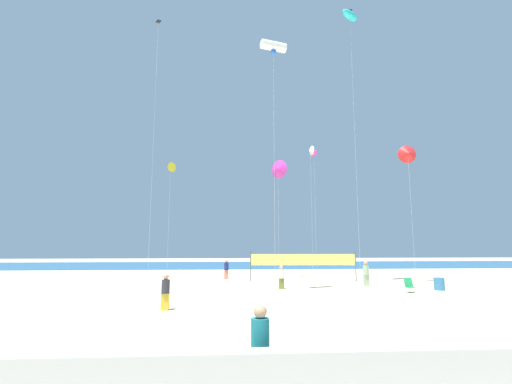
% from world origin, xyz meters
% --- Properties ---
extents(ground_plane, '(120.00, 120.00, 0.00)m').
position_xyz_m(ground_plane, '(0.00, 0.00, 0.00)').
color(ground_plane, beige).
extents(ocean_band, '(120.00, 20.00, 0.01)m').
position_xyz_m(ocean_band, '(0.00, 34.87, 0.00)').
color(ocean_band, '#28608C').
rests_on(ocean_band, ground).
extents(boardwalk_ledge, '(28.00, 0.44, 0.98)m').
position_xyz_m(boardwalk_ledge, '(0.00, -11.74, 0.49)').
color(boardwalk_ledge, '#B7B7BC').
rests_on(boardwalk_ledge, ground).
extents(mother_figure, '(0.39, 0.39, 1.71)m').
position_xyz_m(mother_figure, '(-2.66, -11.00, 0.91)').
color(mother_figure, '#EA7260').
rests_on(mother_figure, ground).
extents(toddler_figure, '(0.19, 0.19, 0.82)m').
position_xyz_m(toddler_figure, '(-2.06, -11.12, 0.44)').
color(toddler_figure, olive).
rests_on(toddler_figure, ground).
extents(beachgoer_sage_shirt, '(0.40, 0.40, 1.76)m').
position_xyz_m(beachgoer_sage_shirt, '(6.47, 7.14, 0.94)').
color(beachgoer_sage_shirt, '#99B28C').
rests_on(beachgoer_sage_shirt, ground).
extents(beachgoer_charcoal_shirt, '(0.37, 0.37, 1.63)m').
position_xyz_m(beachgoer_charcoal_shirt, '(-6.24, -1.63, 0.87)').
color(beachgoer_charcoal_shirt, gold).
rests_on(beachgoer_charcoal_shirt, ground).
extents(beachgoer_white_shirt, '(0.35, 0.35, 1.55)m').
position_xyz_m(beachgoer_white_shirt, '(0.15, 5.90, 0.83)').
color(beachgoer_white_shirt, olive).
rests_on(beachgoer_white_shirt, ground).
extents(beachgoer_navy_shirt, '(0.38, 0.38, 1.66)m').
position_xyz_m(beachgoer_navy_shirt, '(-3.64, 13.29, 0.89)').
color(beachgoer_navy_shirt, '#EA7260').
rests_on(beachgoer_navy_shirt, ground).
extents(folding_beach_chair, '(0.52, 0.65, 0.89)m').
position_xyz_m(folding_beach_chair, '(7.84, 3.50, 0.47)').
color(folding_beach_chair, '#1E8C4C').
rests_on(folding_beach_chair, ground).
extents(trash_barrel, '(0.66, 0.66, 0.80)m').
position_xyz_m(trash_barrel, '(10.33, 4.46, 0.40)').
color(trash_barrel, teal).
rests_on(trash_barrel, ground).
extents(volleyball_net, '(8.62, 0.54, 2.40)m').
position_xyz_m(volleyball_net, '(2.62, 10.72, 1.64)').
color(volleyball_net, '#4C4C51').
rests_on(volleyball_net, ground).
extents(beach_handbag, '(0.30, 0.15, 0.24)m').
position_xyz_m(beach_handbag, '(6.69, 3.42, 0.12)').
color(beach_handbag, white).
rests_on(beach_handbag, ground).
extents(kite_magenta_inflatable, '(0.82, 1.49, 13.00)m').
position_xyz_m(kite_magenta_inflatable, '(5.56, 18.50, 12.59)').
color(kite_magenta_inflatable, silver).
rests_on(kite_magenta_inflatable, ground).
extents(kite_black_diamond, '(0.42, 0.41, 21.84)m').
position_xyz_m(kite_black_diamond, '(-9.60, 9.92, 19.95)').
color(kite_black_diamond, silver).
rests_on(kite_black_diamond, ground).
extents(kite_magenta_delta, '(1.49, 1.47, 10.64)m').
position_xyz_m(kite_magenta_delta, '(0.97, 13.35, 9.78)').
color(kite_magenta_delta, silver).
rests_on(kite_magenta_delta, ground).
extents(kite_red_delta, '(1.49, 0.60, 10.87)m').
position_xyz_m(kite_red_delta, '(10.81, 8.45, 10.14)').
color(kite_red_delta, silver).
rests_on(kite_red_delta, ground).
extents(kite_yellow_delta, '(1.00, 1.04, 11.53)m').
position_xyz_m(kite_yellow_delta, '(-9.70, 19.09, 10.98)').
color(kite_yellow_delta, silver).
rests_on(kite_yellow_delta, ground).
extents(kite_cyan_inflatable, '(1.99, 1.79, 22.12)m').
position_xyz_m(kite_cyan_inflatable, '(6.31, 7.85, 21.55)').
color(kite_cyan_inflatable, silver).
rests_on(kite_cyan_inflatable, ground).
extents(kite_white_tube, '(1.82, 1.09, 16.34)m').
position_xyz_m(kite_white_tube, '(-0.58, 3.41, 15.97)').
color(kite_white_tube, silver).
rests_on(kite_white_tube, ground).
extents(kite_white_delta, '(0.57, 1.02, 12.70)m').
position_xyz_m(kite_white_delta, '(4.55, 15.73, 12.19)').
color(kite_white_delta, silver).
rests_on(kite_white_delta, ground).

